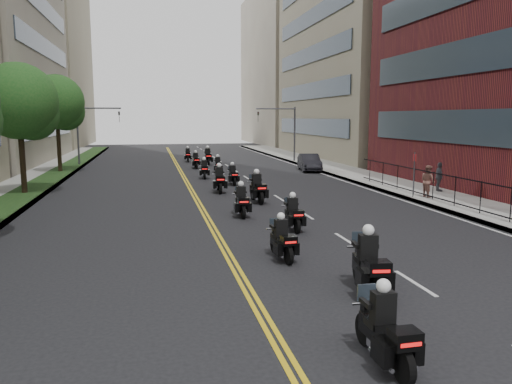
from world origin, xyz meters
TOP-DOWN VIEW (x-y plane):
  - sidewalk_right at (12.00, 25.00)m, footprint 4.00×90.00m
  - sidewalk_left at (-12.00, 25.00)m, footprint 4.00×90.00m
  - grass_strip at (-11.20, 25.00)m, footprint 2.00×90.00m
  - building_right_tan at (21.48, 48.00)m, footprint 15.11×28.00m
  - building_right_far at (21.50, 78.00)m, footprint 15.00×28.00m
  - building_left_far at (-22.00, 78.00)m, footprint 16.00×28.00m
  - iron_fence at (11.00, 12.00)m, footprint 0.05×28.00m
  - traffic_signal_right at (9.54, 42.00)m, footprint 4.09×0.20m
  - traffic_signal_left at (-9.54, 42.00)m, footprint 4.09×0.20m
  - motorcycle_0 at (0.27, 0.91)m, footprint 0.51×2.19m
  - motorcycle_1 at (1.60, 4.54)m, footprint 0.74×2.45m
  - motorcycle_2 at (0.20, 8.08)m, footprint 0.52×2.06m
  - motorcycle_3 at (1.73, 12.08)m, footprint 0.49×2.10m
  - motorcycle_4 at (0.17, 15.37)m, footprint 0.53×2.21m
  - motorcycle_5 at (1.69, 18.93)m, footprint 0.58×2.44m
  - motorcycle_6 at (0.18, 23.00)m, footprint 0.61×2.44m
  - motorcycle_7 at (1.54, 26.21)m, footprint 0.48×2.09m
  - motorcycle_8 at (0.02, 30.22)m, footprint 0.57×2.15m
  - motorcycle_9 at (1.50, 33.66)m, footprint 0.50×2.07m
  - motorcycle_10 at (0.06, 37.79)m, footprint 0.51×2.20m
  - motorcycle_11 at (1.50, 40.92)m, footprint 0.58×2.50m
  - motorcycle_12 at (-0.15, 44.69)m, footprint 0.51×2.18m
  - parked_sedan at (9.40, 33.63)m, footprint 2.17×4.58m
  - pedestrian_b at (11.20, 17.86)m, footprint 0.76×0.93m
  - pedestrian_c at (13.02, 19.67)m, footprint 0.66×1.09m

SIDE VIEW (x-z plane):
  - sidewalk_right at x=12.00m, z-range 0.00..0.15m
  - sidewalk_left at x=-12.00m, z-range 0.00..0.15m
  - grass_strip at x=-11.20m, z-range 0.15..0.19m
  - motorcycle_2 at x=0.20m, z-range -0.16..1.36m
  - motorcycle_9 at x=1.50m, z-range -0.16..1.37m
  - motorcycle_7 at x=1.54m, z-range -0.16..1.38m
  - motorcycle_3 at x=1.73m, z-range -0.16..1.39m
  - motorcycle_8 at x=0.02m, z-range -0.17..1.42m
  - motorcycle_12 at x=-0.15m, z-range -0.17..1.44m
  - motorcycle_0 at x=0.27m, z-range -0.17..1.45m
  - motorcycle_10 at x=0.06m, z-range -0.17..1.45m
  - motorcycle_4 at x=0.17m, z-range -0.17..1.46m
  - motorcycle_6 at x=0.18m, z-range -0.19..1.61m
  - motorcycle_5 at x=1.69m, z-range -0.19..1.61m
  - motorcycle_1 at x=1.60m, z-range -0.19..1.62m
  - parked_sedan at x=9.40m, z-range 0.00..1.45m
  - motorcycle_11 at x=1.50m, z-range -0.19..1.65m
  - iron_fence at x=11.00m, z-range 0.15..1.65m
  - pedestrian_c at x=13.02m, z-range 0.15..1.89m
  - pedestrian_b at x=11.20m, z-range 0.15..1.93m
  - traffic_signal_right at x=9.54m, z-range 0.90..6.50m
  - traffic_signal_left at x=-9.54m, z-range 0.90..6.50m
  - building_right_far at x=21.50m, z-range 0.00..26.00m
  - building_left_far at x=-22.00m, z-range 0.00..26.00m
  - building_right_tan at x=21.48m, z-range 0.00..30.00m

